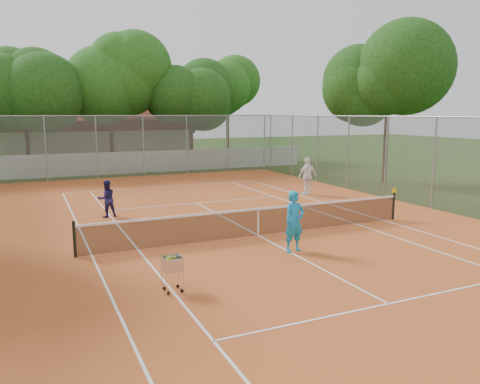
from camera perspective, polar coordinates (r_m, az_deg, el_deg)
name	(u,v)px	position (r m, az deg, el deg)	size (l,w,h in m)	color
ground	(258,236)	(16.08, 2.22, -5.38)	(120.00, 120.00, 0.00)	#1C380F
court_pad	(258,236)	(16.08, 2.22, -5.35)	(18.00, 34.00, 0.02)	#BE5824
court_lines	(258,235)	(16.08, 2.22, -5.31)	(10.98, 23.78, 0.01)	white
tennis_net	(258,222)	(15.96, 2.23, -3.62)	(11.88, 0.10, 0.98)	black
perimeter_fence	(258,178)	(15.69, 2.26, 1.69)	(18.00, 34.00, 4.00)	slate
boundary_wall	(138,162)	(33.79, -12.37, 3.58)	(26.00, 0.30, 1.50)	white
clubhouse	(90,136)	(43.22, -17.86, 6.54)	(16.40, 9.00, 4.40)	beige
tropical_trees	(127,102)	(36.57, -13.62, 10.65)	(29.00, 19.00, 10.00)	#13380E
player_near	(294,221)	(14.12, 6.64, -3.58)	(0.68, 0.45, 1.86)	#1789C4
player_far_left	(107,199)	(19.48, -15.95, -0.80)	(0.73, 0.57, 1.49)	#1E1A50
player_far_right	(307,176)	(24.16, 8.23, 1.93)	(1.12, 0.47, 1.91)	white
ball_hopper	(173,273)	(11.16, -8.22, -9.71)	(0.44, 0.44, 0.93)	silver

